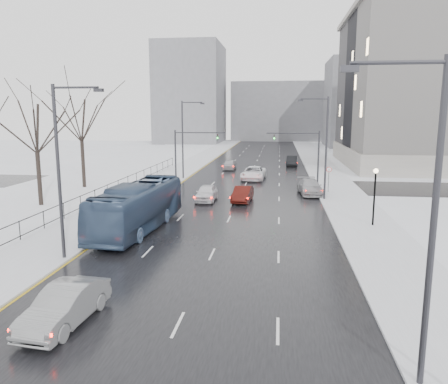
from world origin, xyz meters
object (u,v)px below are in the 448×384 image
at_px(streetlight_l_far, 184,136).
at_px(sedan_center_near, 207,193).
at_px(lamppost_r_mid, 375,189).
at_px(bus, 138,207).
at_px(tree_park_e, 85,188).
at_px(streetlight_r_mid, 324,143).
at_px(sedan_center_far, 230,165).
at_px(sedan_right_cross, 254,173).
at_px(no_uturn_sign, 329,172).
at_px(mast_signal_left, 184,150).
at_px(sedan_right_near, 243,194).
at_px(sedan_right_far, 310,187).
at_px(sedan_right_distant, 292,161).
at_px(streetlight_r_near, 426,211).
at_px(sedan_left_near, 65,305).
at_px(mast_signal_right, 309,152).
at_px(tree_park_d, 41,206).
at_px(streetlight_l_near, 62,164).

xyz_separation_m(streetlight_l_far, sedan_center_near, (5.16, -13.87, -4.80)).
xyz_separation_m(lamppost_r_mid, bus, (-17.17, -3.01, -1.19)).
distance_m(tree_park_e, sedan_center_near, 16.31).
xyz_separation_m(tree_park_e, streetlight_r_mid, (26.37, -4.00, 5.62)).
bearing_deg(sedan_center_far, sedan_right_cross, -66.49).
bearing_deg(sedan_center_far, no_uturn_sign, -54.94).
xyz_separation_m(mast_signal_left, sedan_right_near, (7.83, -9.82, -3.33)).
distance_m(sedan_right_far, sedan_center_far, 22.26).
bearing_deg(sedan_center_far, streetlight_l_far, -113.62).
height_order(lamppost_r_mid, sedan_right_near, lamppost_r_mid).
distance_m(tree_park_e, no_uturn_sign, 27.50).
relative_size(no_uturn_sign, sedan_center_far, 0.61).
relative_size(sedan_right_near, sedan_right_distant, 0.91).
bearing_deg(sedan_right_near, no_uturn_sign, 38.59).
relative_size(lamppost_r_mid, mast_signal_left, 0.66).
relative_size(sedan_right_cross, sedan_right_distant, 1.23).
height_order(streetlight_r_near, sedan_left_near, streetlight_r_near).
relative_size(mast_signal_right, sedan_right_near, 1.44).
distance_m(sedan_right_cross, sedan_center_far, 10.77).
xyz_separation_m(streetlight_r_near, sedan_right_cross, (-7.46, 42.52, -4.73)).
relative_size(mast_signal_right, sedan_right_cross, 1.07).
relative_size(streetlight_r_near, sedan_center_far, 2.24).
relative_size(sedan_center_near, sedan_right_distant, 0.93).
height_order(mast_signal_left, sedan_right_distant, mast_signal_left).
xyz_separation_m(tree_park_e, sedan_left_near, (13.70, -31.49, 0.83)).
xyz_separation_m(tree_park_d, mast_signal_right, (25.13, 14.00, 4.11)).
distance_m(lamppost_r_mid, no_uturn_sign, 14.13).
bearing_deg(mast_signal_right, tree_park_d, -150.88).
relative_size(no_uturn_sign, sedan_center_near, 0.59).
height_order(tree_park_e, streetlight_r_near, streetlight_r_near).
bearing_deg(sedan_center_far, mast_signal_left, -104.36).
bearing_deg(tree_park_d, streetlight_r_mid, 13.01).
distance_m(streetlight_r_near, sedan_center_near, 30.64).
bearing_deg(sedan_left_near, sedan_right_far, 74.16).
height_order(lamppost_r_mid, mast_signal_left, mast_signal_left).
bearing_deg(tree_park_e, tree_park_d, -87.71).
relative_size(lamppost_r_mid, sedan_left_near, 0.90).
distance_m(lamppost_r_mid, mast_signal_left, 25.71).
bearing_deg(streetlight_r_mid, sedan_right_cross, 120.78).
bearing_deg(no_uturn_sign, sedan_right_distant, 97.45).
bearing_deg(streetlight_l_near, bus, 74.05).
bearing_deg(tree_park_d, streetlight_l_far, 61.85).
xyz_separation_m(sedan_right_near, sedan_right_cross, (0.21, 14.34, 0.10)).
bearing_deg(sedan_left_near, sedan_center_far, 94.06).
distance_m(sedan_left_near, sedan_right_cross, 40.35).
bearing_deg(mast_signal_left, sedan_right_far, -19.30).
xyz_separation_m(mast_signal_right, sedan_right_far, (-0.13, -5.09, -3.28)).
bearing_deg(streetlight_r_near, bus, 130.17).
bearing_deg(sedan_right_near, streetlight_l_near, -110.69).
height_order(streetlight_l_far, sedan_center_near, streetlight_l_far).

